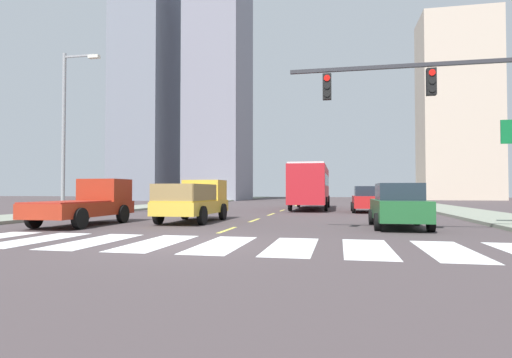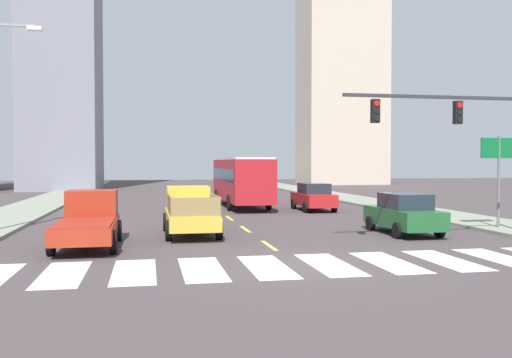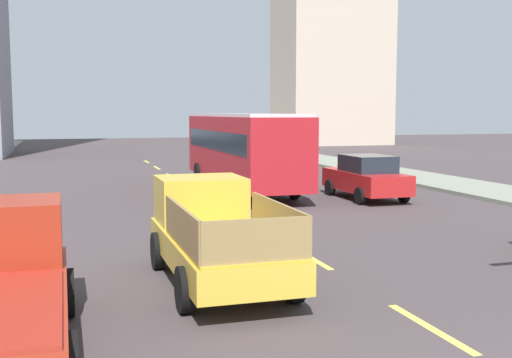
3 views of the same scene
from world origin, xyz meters
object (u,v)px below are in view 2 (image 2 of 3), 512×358
Objects in this scene: pickup_dark at (89,220)px; traffic_signal_gantry at (484,132)px; city_bus at (241,178)px; sedan_near_left at (313,197)px; pickup_stakebed at (190,212)px; direction_sign_green at (499,162)px; sedan_far at (404,214)px.

traffic_signal_gantry is at bearing -10.85° from pickup_dark.
city_bus is at bearing 60.77° from pickup_dark.
pickup_stakebed is at bearing -129.94° from sedan_near_left.
traffic_signal_gantry is (14.35, -2.21, 3.25)m from pickup_dark.
pickup_dark reaches higher than sedan_near_left.
direction_sign_green is at bearing 48.65° from traffic_signal_gantry.
city_bus is 17.59m from direction_sign_green.
direction_sign_green reaches higher than pickup_dark.
pickup_dark is 0.64× the size of traffic_signal_gantry.
sedan_near_left is at bearing 113.95° from direction_sign_green.
traffic_signal_gantry is at bearing -73.38° from city_bus.
pickup_dark is 14.88m from traffic_signal_gantry.
traffic_signal_gantry is (6.05, -18.42, 2.21)m from city_bus.
city_bus is at bearing 70.31° from pickup_stakebed.
pickup_stakebed is 12.02m from traffic_signal_gantry.
pickup_dark is at bearing -146.85° from pickup_stakebed.
sedan_near_left is 15.17m from traffic_signal_gantry.
traffic_signal_gantry is (10.51, -4.86, 3.23)m from pickup_stakebed.
direction_sign_green reaches higher than sedan_near_left.
city_bus is 1.33× the size of traffic_signal_gantry.
traffic_signal_gantry is (1.67, -3.07, 3.31)m from sedan_far.
direction_sign_green is (2.93, 3.33, -1.13)m from traffic_signal_gantry.
pickup_dark is at bearing -176.52° from sedan_far.
city_bus is (8.30, 16.21, 1.03)m from pickup_dark.
pickup_stakebed is at bearing 32.52° from pickup_dark.
traffic_signal_gantry reaches higher than pickup_stakebed.
city_bus is 2.45× the size of sedan_far.
pickup_dark is (-3.84, -2.66, -0.02)m from pickup_stakebed.
city_bus is 2.45× the size of sedan_near_left.
pickup_stakebed is at bearing 173.51° from direction_sign_green.
pickup_stakebed is 0.48× the size of city_bus.
direction_sign_green is (13.44, -1.53, 2.10)m from pickup_stakebed.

